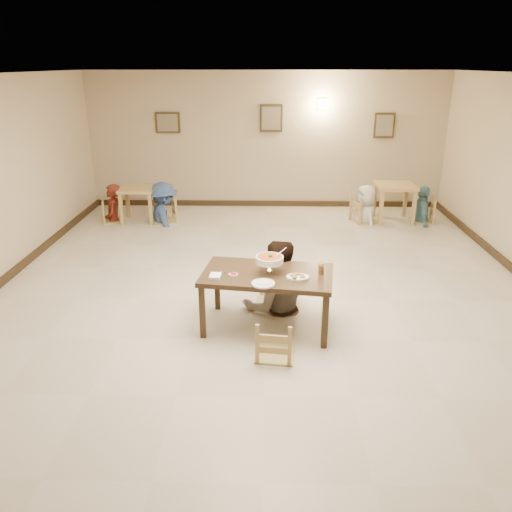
{
  "coord_description": "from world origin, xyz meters",
  "views": [
    {
      "loc": [
        0.02,
        -6.39,
        3.14
      ],
      "look_at": [
        -0.12,
        -0.3,
        0.77
      ],
      "focal_mm": 35.0,
      "sensor_mm": 36.0,
      "label": 1
    }
  ],
  "objects_px": {
    "chair_far": "(273,271)",
    "main_diner": "(277,241)",
    "bg_table_left": "(138,194)",
    "drink_glass": "(321,269)",
    "bg_diner_a": "(110,185)",
    "curry_warmer": "(270,260)",
    "bg_chair_lr": "(163,198)",
    "chair_near": "(276,320)",
    "bg_table_right": "(395,191)",
    "main_table": "(267,279)",
    "bg_diner_c": "(367,185)",
    "bg_chair_ll": "(112,201)",
    "bg_diner_b": "(162,183)",
    "bg_chair_rl": "(366,197)",
    "bg_chair_rr": "(423,199)",
    "bg_diner_d": "(425,186)"
  },
  "relations": [
    {
      "from": "bg_chair_lr",
      "to": "bg_diner_c",
      "type": "relative_size",
      "value": 0.66
    },
    {
      "from": "drink_glass",
      "to": "bg_diner_a",
      "type": "relative_size",
      "value": 0.09
    },
    {
      "from": "chair_far",
      "to": "bg_diner_c",
      "type": "bearing_deg",
      "value": 71.17
    },
    {
      "from": "curry_warmer",
      "to": "bg_diner_c",
      "type": "bearing_deg",
      "value": 66.05
    },
    {
      "from": "chair_far",
      "to": "curry_warmer",
      "type": "xyz_separation_m",
      "value": [
        -0.06,
        -0.66,
        0.43
      ]
    },
    {
      "from": "main_table",
      "to": "bg_diner_a",
      "type": "relative_size",
      "value": 1.07
    },
    {
      "from": "drink_glass",
      "to": "bg_table_left",
      "type": "relative_size",
      "value": 0.18
    },
    {
      "from": "chair_near",
      "to": "bg_chair_ll",
      "type": "relative_size",
      "value": 1.02
    },
    {
      "from": "chair_far",
      "to": "chair_near",
      "type": "bearing_deg",
      "value": -81.62
    },
    {
      "from": "main_table",
      "to": "bg_table_left",
      "type": "bearing_deg",
      "value": 128.92
    },
    {
      "from": "main_table",
      "to": "chair_near",
      "type": "xyz_separation_m",
      "value": [
        0.09,
        -0.67,
        -0.2
      ]
    },
    {
      "from": "curry_warmer",
      "to": "bg_chair_lr",
      "type": "bearing_deg",
      "value": 116.28
    },
    {
      "from": "chair_near",
      "to": "bg_table_right",
      "type": "relative_size",
      "value": 1.17
    },
    {
      "from": "main_table",
      "to": "bg_chair_rl",
      "type": "xyz_separation_m",
      "value": [
        2.06,
        4.57,
        -0.13
      ]
    },
    {
      "from": "chair_near",
      "to": "curry_warmer",
      "type": "height_order",
      "value": "curry_warmer"
    },
    {
      "from": "bg_table_right",
      "to": "bg_diner_a",
      "type": "distance_m",
      "value": 5.91
    },
    {
      "from": "main_diner",
      "to": "bg_table_left",
      "type": "distance_m",
      "value": 4.89
    },
    {
      "from": "main_diner",
      "to": "bg_diner_b",
      "type": "distance_m",
      "value": 4.52
    },
    {
      "from": "bg_table_right",
      "to": "bg_diner_c",
      "type": "distance_m",
      "value": 0.61
    },
    {
      "from": "bg_table_left",
      "to": "bg_chair_rl",
      "type": "distance_m",
      "value": 4.77
    },
    {
      "from": "chair_far",
      "to": "main_diner",
      "type": "distance_m",
      "value": 0.49
    },
    {
      "from": "main_table",
      "to": "bg_table_left",
      "type": "xyz_separation_m",
      "value": [
        -2.71,
        4.52,
        -0.08
      ]
    },
    {
      "from": "drink_glass",
      "to": "bg_chair_ll",
      "type": "height_order",
      "value": "bg_chair_ll"
    },
    {
      "from": "bg_chair_rr",
      "to": "drink_glass",
      "type": "bearing_deg",
      "value": -20.15
    },
    {
      "from": "bg_diner_b",
      "to": "bg_chair_rl",
      "type": "bearing_deg",
      "value": -117.64
    },
    {
      "from": "chair_far",
      "to": "bg_table_left",
      "type": "relative_size",
      "value": 1.3
    },
    {
      "from": "bg_diner_a",
      "to": "bg_diner_d",
      "type": "height_order",
      "value": "bg_diner_a"
    },
    {
      "from": "bg_chair_ll",
      "to": "bg_chair_rl",
      "type": "distance_m",
      "value": 5.31
    },
    {
      "from": "main_diner",
      "to": "bg_diner_c",
      "type": "height_order",
      "value": "main_diner"
    },
    {
      "from": "chair_near",
      "to": "bg_chair_rr",
      "type": "bearing_deg",
      "value": -114.25
    },
    {
      "from": "chair_far",
      "to": "bg_diner_a",
      "type": "bearing_deg",
      "value": 139.1
    },
    {
      "from": "chair_near",
      "to": "bg_chair_ll",
      "type": "bearing_deg",
      "value": -50.15
    },
    {
      "from": "bg_chair_lr",
      "to": "bg_diner_a",
      "type": "xyz_separation_m",
      "value": [
        -1.08,
        0.02,
        0.27
      ]
    },
    {
      "from": "bg_chair_ll",
      "to": "bg_chair_rl",
      "type": "bearing_deg",
      "value": -106.31
    },
    {
      "from": "bg_table_right",
      "to": "bg_diner_b",
      "type": "xyz_separation_m",
      "value": [
        -4.83,
        -0.18,
        0.19
      ]
    },
    {
      "from": "curry_warmer",
      "to": "bg_diner_a",
      "type": "bearing_deg",
      "value": 126.24
    },
    {
      "from": "chair_near",
      "to": "bg_diner_c",
      "type": "relative_size",
      "value": 0.59
    },
    {
      "from": "main_diner",
      "to": "main_table",
      "type": "bearing_deg",
      "value": 66.72
    },
    {
      "from": "bg_table_right",
      "to": "bg_diner_c",
      "type": "relative_size",
      "value": 0.5
    },
    {
      "from": "drink_glass",
      "to": "bg_table_left",
      "type": "height_order",
      "value": "drink_glass"
    },
    {
      "from": "bg_table_right",
      "to": "bg_diner_b",
      "type": "distance_m",
      "value": 4.84
    },
    {
      "from": "bg_diner_c",
      "to": "bg_table_left",
      "type": "bearing_deg",
      "value": -106.75
    },
    {
      "from": "main_diner",
      "to": "curry_warmer",
      "type": "distance_m",
      "value": 0.58
    },
    {
      "from": "main_table",
      "to": "bg_chair_ll",
      "type": "xyz_separation_m",
      "value": [
        -3.25,
        4.47,
        -0.21
      ]
    },
    {
      "from": "drink_glass",
      "to": "bg_chair_rl",
      "type": "bearing_deg",
      "value": 72.91
    },
    {
      "from": "bg_chair_ll",
      "to": "bg_chair_rr",
      "type": "xyz_separation_m",
      "value": [
        6.51,
        0.12,
        0.05
      ]
    },
    {
      "from": "main_diner",
      "to": "bg_chair_ll",
      "type": "distance_m",
      "value": 5.19
    },
    {
      "from": "chair_near",
      "to": "curry_warmer",
      "type": "xyz_separation_m",
      "value": [
        -0.07,
        0.66,
        0.46
      ]
    },
    {
      "from": "bg_chair_rr",
      "to": "bg_diner_b",
      "type": "distance_m",
      "value": 5.44
    },
    {
      "from": "curry_warmer",
      "to": "bg_table_right",
      "type": "relative_size",
      "value": 0.48
    }
  ]
}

